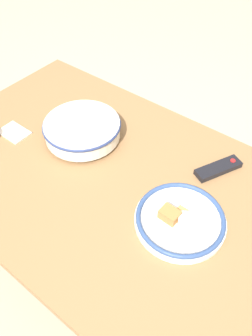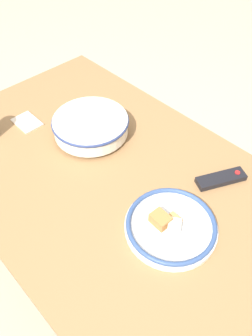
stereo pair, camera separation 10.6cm
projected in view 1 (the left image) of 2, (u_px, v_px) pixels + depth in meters
The scene contains 6 objects.
ground_plane at pixel (122, 276), 1.59m from camera, with size 8.00×8.00×0.00m, color #B7A88E.
dining_table at pixel (121, 196), 1.12m from camera, with size 1.45×0.84×0.71m.
noodle_bowl at pixel (82, 129), 1.18m from camera, with size 0.28×0.28×0.07m.
food_plate at pixel (180, 219), 0.95m from camera, with size 0.27×0.27×0.05m.
tv_remote at pixel (218, 168), 1.09m from camera, with size 0.12×0.17×0.02m.
folded_napkin at pixel (14, 132), 1.22m from camera, with size 0.11×0.08×0.01m.
Camera 1 is at (0.44, -0.53, 1.53)m, focal length 35.00 mm.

